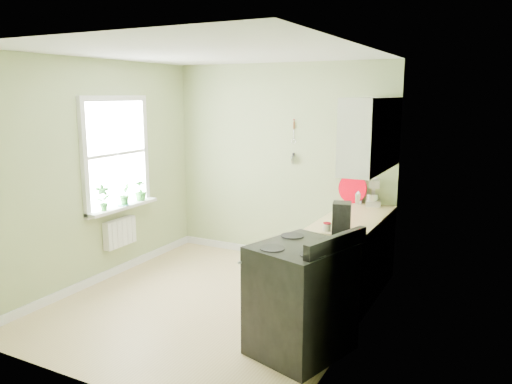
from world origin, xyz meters
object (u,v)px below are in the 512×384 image
at_px(stove, 301,298).
at_px(kettle, 359,197).
at_px(coffee_maker, 341,218).
at_px(stand_mixer, 374,193).

distance_m(stove, kettle, 2.31).
xyz_separation_m(stove, coffee_maker, (0.08, 0.83, 0.55)).
relative_size(stand_mixer, kettle, 2.14).
bearing_deg(kettle, stove, -86.39).
bearing_deg(kettle, coffee_maker, -80.95).
bearing_deg(stand_mixer, coffee_maker, -88.54).
height_order(stove, kettle, stove).
bearing_deg(stand_mixer, kettle, -174.52).
relative_size(stand_mixer, coffee_maker, 1.15).
distance_m(stand_mixer, coffee_maker, 1.44).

